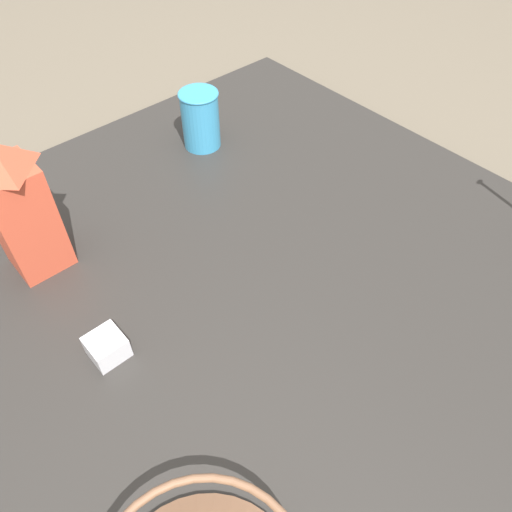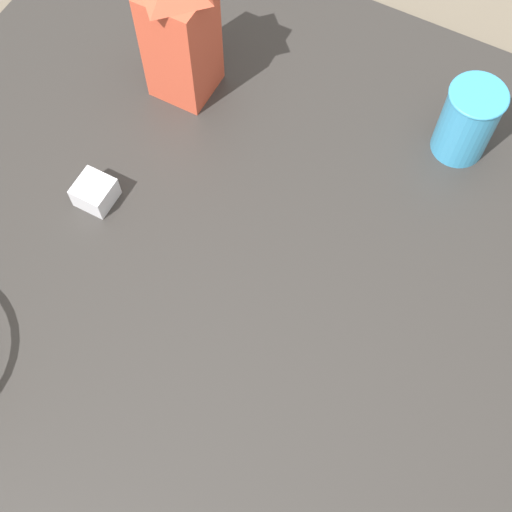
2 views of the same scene
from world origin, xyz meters
TOP-DOWN VIEW (x-y plane):
  - ground_plane at (0.00, 0.00)m, footprint 6.00×6.00m
  - countertop at (0.00, 0.00)m, footprint 1.19×1.19m
  - milk_carton at (-0.29, -0.23)m, footprint 0.09×0.09m
  - drinking_cup at (-0.38, 0.20)m, footprint 0.09×0.09m
  - spice_jar at (-0.04, -0.24)m, footprint 0.05×0.05m

SIDE VIEW (x-z plane):
  - ground_plane at x=0.00m, z-range 0.00..0.00m
  - countertop at x=0.00m, z-range 0.00..0.03m
  - spice_jar at x=-0.04m, z-range 0.03..0.07m
  - drinking_cup at x=-0.38m, z-range 0.04..0.16m
  - milk_carton at x=-0.29m, z-range 0.03..0.28m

